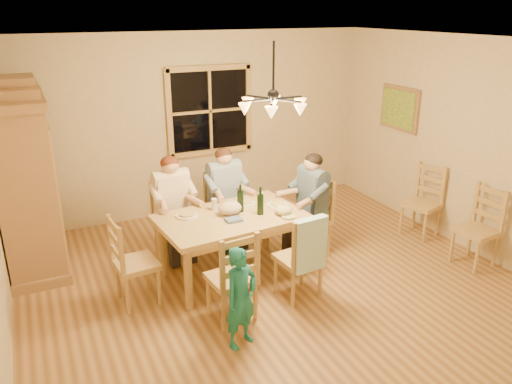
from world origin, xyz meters
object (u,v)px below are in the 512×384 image
chair_end_left (137,276)px  child (241,298)px  adult_plaid_man (225,185)px  chair_spare_front (474,242)px  chair_spare_back (420,215)px  adult_woman (172,195)px  chair_far_left (174,235)px  adult_slate_man (311,192)px  chair_near_right (298,271)px  wine_bottle_a (240,198)px  armoire (27,184)px  wine_bottle_b (260,201)px  chair_end_right (310,231)px  dining_table (231,224)px  chair_far_right (226,223)px  chandelier (273,104)px  chair_near_left (232,291)px

chair_end_left → child: 1.36m
adult_plaid_man → chair_spare_front: 3.19m
adult_plaid_man → chair_spare_back: size_ratio=0.88×
adult_woman → child: (0.06, -1.99, -0.34)m
chair_far_left → adult_slate_man: adult_slate_man is taller
adult_woman → chair_near_right: bearing=117.9°
wine_bottle_a → chair_spare_back: 2.72m
armoire → child: (1.65, -2.50, -0.56)m
adult_slate_man → wine_bottle_b: (-0.81, -0.21, 0.08)m
chair_end_right → adult_slate_man: 0.54m
dining_table → chair_end_left: 1.19m
chair_far_left → chair_spare_back: size_ratio=1.00×
chair_far_left → adult_slate_man: bearing=153.4°
chair_far_left → chair_end_left: size_ratio=1.00×
chair_far_right → wine_bottle_b: wine_bottle_b is taller
chair_far_left → child: 2.00m
chair_end_left → wine_bottle_b: 1.59m
chair_end_right → adult_woman: (-1.62, 0.63, 0.54)m
adult_plaid_man → adult_slate_man: (0.89, -0.70, 0.00)m
chair_end_right → wine_bottle_a: size_ratio=3.00×
chair_far_right → chair_spare_back: 2.70m
dining_table → child: size_ratio=1.73×
adult_plaid_man → wine_bottle_a: (-0.09, -0.72, 0.08)m
chandelier → chair_end_left: size_ratio=0.78×
dining_table → chair_far_left: 0.95m
chair_end_right → adult_plaid_man: (-0.89, 0.70, 0.54)m
dining_table → chair_near_right: 0.95m
adult_woman → chair_far_left: bearing=84.7°
dining_table → adult_plaid_man: size_ratio=1.98×
dining_table → chair_near_right: chair_near_right is taller
adult_slate_man → chair_near_right: bearing=136.7°
chair_end_right → chair_far_left: bearing=63.4°
chair_far_right → chair_end_right: 1.13m
dining_table → chair_far_right: bearing=73.0°
armoire → dining_table: size_ratio=1.33×
chandelier → child: size_ratio=0.77×
chandelier → adult_slate_man: size_ratio=0.88×
chair_end_right → wine_bottle_a: (-0.98, -0.03, 0.62)m
armoire → chair_end_right: size_ratio=2.32×
child → chair_spare_back: 3.43m
adult_plaid_man → chair_near_left: bearing=64.8°
chandelier → chair_end_left: 2.33m
chandelier → chair_end_right: chandelier is taller
chair_near_left → chair_near_right: same height
chair_spare_back → armoire: bearing=57.2°
chair_near_left → adult_woman: adult_woman is taller
chair_far_right → adult_slate_man: adult_slate_man is taller
wine_bottle_b → chandelier: bearing=-85.2°
adult_slate_man → adult_woman: bearing=63.4°
chair_spare_back → wine_bottle_b: bearing=72.9°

